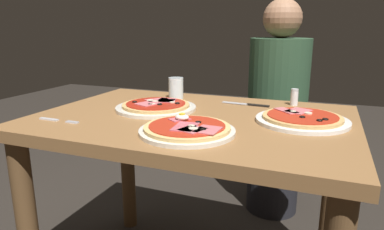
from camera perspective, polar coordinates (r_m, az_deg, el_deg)
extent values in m
cube|color=olive|center=(1.23, 0.18, -1.04)|extent=(1.10, 0.77, 0.04)
cylinder|color=brown|center=(1.84, -10.56, -8.03)|extent=(0.07, 0.07, 0.69)
cylinder|color=brown|center=(1.59, 21.86, -12.54)|extent=(0.07, 0.07, 0.69)
cylinder|color=silver|center=(1.03, -0.81, -2.69)|extent=(0.29, 0.29, 0.01)
cylinder|color=#DBB26B|center=(1.02, -0.82, -2.10)|extent=(0.26, 0.26, 0.01)
cylinder|color=#B72D19|center=(1.02, -0.82, -1.75)|extent=(0.23, 0.23, 0.00)
torus|color=black|center=(1.05, 1.04, -1.19)|extent=(0.02, 0.02, 0.00)
torus|color=black|center=(0.97, 1.82, -2.44)|extent=(0.02, 0.02, 0.00)
torus|color=black|center=(1.00, -0.42, -1.96)|extent=(0.02, 0.02, 0.00)
cube|color=#D16B70|center=(0.97, 2.61, -2.44)|extent=(0.07, 0.08, 0.00)
cube|color=#D16B70|center=(0.97, 0.06, -2.39)|extent=(0.08, 0.08, 0.00)
cube|color=#C65B66|center=(1.08, -2.05, -0.70)|extent=(0.07, 0.08, 0.00)
cube|color=#C65B66|center=(1.00, -1.12, -1.95)|extent=(0.07, 0.10, 0.00)
cylinder|color=beige|center=(1.01, -0.11, -1.82)|extent=(0.02, 0.02, 0.00)
cylinder|color=beige|center=(0.98, 0.23, -2.28)|extent=(0.03, 0.03, 0.00)
ellipsoid|color=white|center=(1.07, -1.65, -0.38)|extent=(0.04, 0.03, 0.02)
cylinder|color=yellow|center=(1.07, -1.65, 0.14)|extent=(0.02, 0.02, 0.00)
cylinder|color=white|center=(1.20, 17.67, -0.87)|extent=(0.30, 0.30, 0.01)
cylinder|color=tan|center=(1.20, 17.71, -0.36)|extent=(0.26, 0.26, 0.01)
cylinder|color=#B72D19|center=(1.20, 17.73, -0.06)|extent=(0.23, 0.23, 0.00)
torus|color=black|center=(1.16, 21.12, -0.65)|extent=(0.02, 0.02, 0.00)
torus|color=black|center=(1.14, 20.28, -0.83)|extent=(0.02, 0.02, 0.00)
torus|color=black|center=(1.16, 17.73, -0.29)|extent=(0.02, 0.02, 0.00)
cube|color=#D16B70|center=(1.24, 17.11, 0.65)|extent=(0.10, 0.11, 0.00)
cube|color=#D16B70|center=(1.23, 15.28, 0.70)|extent=(0.09, 0.09, 0.00)
cylinder|color=beige|center=(1.23, 16.33, 0.54)|extent=(0.02, 0.02, 0.00)
cylinder|color=beige|center=(1.22, 18.61, 0.28)|extent=(0.03, 0.03, 0.00)
cylinder|color=silver|center=(1.33, -5.95, 1.18)|extent=(0.31, 0.31, 0.01)
cylinder|color=tan|center=(1.33, -5.97, 1.65)|extent=(0.26, 0.26, 0.01)
cylinder|color=#A82314|center=(1.33, -5.97, 1.92)|extent=(0.23, 0.23, 0.00)
torus|color=black|center=(1.30, -6.89, 1.78)|extent=(0.02, 0.02, 0.00)
torus|color=black|center=(1.35, -9.43, 2.16)|extent=(0.02, 0.02, 0.00)
torus|color=black|center=(1.31, -2.44, 1.97)|extent=(0.02, 0.02, 0.00)
torus|color=black|center=(1.29, -5.35, 1.79)|extent=(0.02, 0.02, 0.00)
cube|color=#C65B66|center=(1.36, -4.29, 2.42)|extent=(0.07, 0.09, 0.00)
cube|color=#D16B70|center=(1.35, -4.14, 2.34)|extent=(0.08, 0.08, 0.00)
cube|color=#D16B70|center=(1.37, -5.75, 2.50)|extent=(0.10, 0.10, 0.00)
cube|color=#D16B70|center=(1.31, -7.25, 1.88)|extent=(0.09, 0.10, 0.00)
cylinder|color=beige|center=(1.32, -3.26, 2.10)|extent=(0.02, 0.02, 0.00)
cylinder|color=beige|center=(1.34, -6.09, 2.25)|extent=(0.02, 0.02, 0.00)
cylinder|color=beige|center=(1.30, -6.47, 1.79)|extent=(0.02, 0.02, 0.00)
cylinder|color=beige|center=(1.36, -6.93, 2.39)|extent=(0.03, 0.03, 0.00)
cylinder|color=silver|center=(1.52, -2.66, 4.44)|extent=(0.06, 0.06, 0.09)
cylinder|color=silver|center=(1.52, -2.65, 3.74)|extent=(0.06, 0.06, 0.05)
cube|color=silver|center=(1.27, -22.49, -0.65)|extent=(0.08, 0.01, 0.00)
cube|color=silver|center=(1.20, -19.37, -1.20)|extent=(0.05, 0.00, 0.00)
cube|color=silver|center=(1.20, -19.23, -1.15)|extent=(0.05, 0.00, 0.00)
cube|color=silver|center=(1.21, -19.09, -1.10)|extent=(0.05, 0.00, 0.00)
cube|color=silver|center=(1.21, -18.95, -1.04)|extent=(0.05, 0.00, 0.00)
cube|color=silver|center=(1.43, 7.14, 1.95)|extent=(0.11, 0.03, 0.00)
cube|color=black|center=(1.40, 10.82, 1.57)|extent=(0.09, 0.02, 0.01)
cylinder|color=white|center=(1.45, 16.50, 2.62)|extent=(0.03, 0.03, 0.05)
cylinder|color=silver|center=(1.44, 16.59, 3.92)|extent=(0.03, 0.03, 0.01)
cylinder|color=black|center=(2.07, 13.19, -9.06)|extent=(0.29, 0.29, 0.46)
cylinder|color=#2D4C33|center=(1.93, 14.02, 4.44)|extent=(0.32, 0.32, 0.52)
sphere|color=#9E7051|center=(1.90, 14.69, 15.18)|extent=(0.20, 0.20, 0.20)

